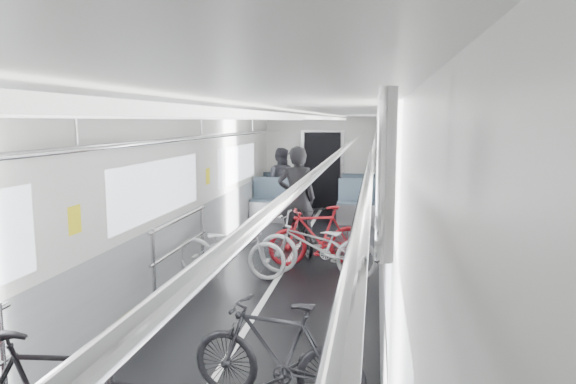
# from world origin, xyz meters

# --- Properties ---
(car_shell) EXTENTS (3.02, 14.01, 2.41)m
(car_shell) POSITION_xyz_m (0.00, 1.78, 1.13)
(car_shell) COLOR black
(car_shell) RESTS_ON ground
(bike_left_far) EXTENTS (1.71, 0.70, 0.88)m
(bike_left_far) POSITION_xyz_m (-0.69, 0.67, 0.44)
(bike_left_far) COLOR silver
(bike_left_far) RESTS_ON floor
(bike_right_near) EXTENTS (1.53, 0.67, 0.89)m
(bike_right_near) POSITION_xyz_m (0.63, -2.61, 0.44)
(bike_right_near) COLOR black
(bike_right_near) RESTS_ON floor
(bike_right_mid) EXTENTS (1.86, 0.83, 0.95)m
(bike_right_mid) POSITION_xyz_m (0.55, 0.90, 0.47)
(bike_right_mid) COLOR silver
(bike_right_mid) RESTS_ON floor
(bike_right_far) EXTENTS (1.65, 0.95, 0.96)m
(bike_right_far) POSITION_xyz_m (0.50, 1.52, 0.48)
(bike_right_far) COLOR #AE151D
(bike_right_far) RESTS_ON floor
(bike_aisle) EXTENTS (1.05, 1.70, 0.84)m
(bike_aisle) POSITION_xyz_m (0.14, 2.39, 0.42)
(bike_aisle) COLOR black
(bike_aisle) RESTS_ON floor
(person_standing) EXTENTS (0.74, 0.56, 1.86)m
(person_standing) POSITION_xyz_m (0.01, 2.49, 0.93)
(person_standing) COLOR black
(person_standing) RESTS_ON floor
(person_seated) EXTENTS (0.87, 0.71, 1.65)m
(person_seated) POSITION_xyz_m (-0.91, 5.83, 0.82)
(person_seated) COLOR #2F2E37
(person_seated) RESTS_ON floor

